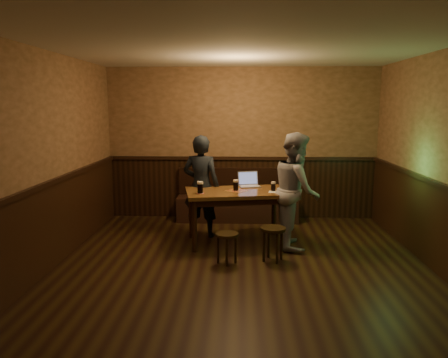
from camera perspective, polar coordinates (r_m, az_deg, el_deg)
room at (r=5.44m, az=2.43°, el=0.01°), size 5.04×6.04×2.84m
bench at (r=8.09m, az=1.75°, el=-3.21°), size 2.20×0.50×0.95m
pub_table at (r=6.68m, az=1.68°, el=-2.44°), size 1.66×1.13×0.82m
stool_left at (r=5.89m, az=0.38°, el=-7.88°), size 0.33×0.33×0.42m
stool_right at (r=6.01m, az=6.42°, el=-7.18°), size 0.45×0.45×0.47m
pint_left at (r=6.44m, az=-3.12°, el=-1.11°), size 0.12×0.12×0.18m
pint_mid at (r=6.64m, az=1.55°, el=-0.82°), size 0.11×0.11×0.17m
pint_right at (r=6.65m, az=6.46°, el=-0.97°), size 0.09×0.09×0.15m
laptop at (r=7.01m, az=3.27°, el=-0.48°), size 0.38×0.34×0.23m
menu at (r=6.59m, az=6.83°, el=-1.70°), size 0.24×0.18×0.00m
person_suit at (r=7.02m, az=-2.99°, el=-0.94°), size 0.67×0.51×1.65m
person_grey at (r=6.57m, az=9.41°, el=-1.45°), size 0.66×0.84×1.72m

